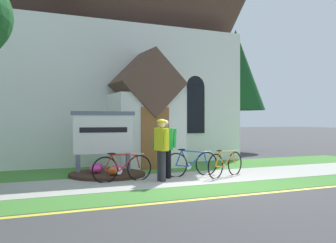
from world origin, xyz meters
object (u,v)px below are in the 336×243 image
at_px(bicycle_orange, 122,168).
at_px(cyclist_in_yellow_jersey, 161,145).
at_px(cyclist_in_blue_jersey, 165,144).
at_px(roadside_conifer, 236,70).
at_px(church_sign, 104,134).
at_px(bicycle_green, 191,164).
at_px(bicycle_blue, 225,164).

distance_m(bicycle_orange, cyclist_in_yellow_jersey, 1.23).
relative_size(cyclist_in_blue_jersey, roadside_conifer, 0.25).
height_order(church_sign, bicycle_green, church_sign).
xyz_separation_m(cyclist_in_yellow_jersey, roadside_conifer, (7.85, 7.99, 3.39)).
bearing_deg(bicycle_green, church_sign, 147.03).
relative_size(bicycle_blue, bicycle_orange, 0.94).
xyz_separation_m(church_sign, roadside_conifer, (8.91, 5.96, 3.15)).
xyz_separation_m(church_sign, bicycle_green, (2.26, -1.47, -0.86)).
bearing_deg(cyclist_in_blue_jersey, roadside_conifer, 44.94).
xyz_separation_m(bicycle_green, cyclist_in_blue_jersey, (-0.91, -0.12, 0.60)).
bearing_deg(bicycle_orange, bicycle_blue, -7.20).
bearing_deg(bicycle_green, cyclist_in_blue_jersey, -172.81).
height_order(bicycle_blue, cyclist_in_yellow_jersey, cyclist_in_yellow_jersey).
xyz_separation_m(church_sign, bicycle_orange, (0.09, -1.60, -0.86)).
bearing_deg(cyclist_in_blue_jersey, bicycle_blue, -12.72).
height_order(bicycle_blue, bicycle_orange, bicycle_blue).
distance_m(cyclist_in_blue_jersey, roadside_conifer, 11.21).
bearing_deg(church_sign, bicycle_orange, -86.95).
distance_m(church_sign, roadside_conifer, 11.17).
bearing_deg(bicycle_orange, roadside_conifer, 40.60).
bearing_deg(roadside_conifer, bicycle_green, -131.81).
relative_size(bicycle_green, cyclist_in_yellow_jersey, 1.02).
height_order(cyclist_in_blue_jersey, roadside_conifer, roadside_conifer).
relative_size(bicycle_blue, roadside_conifer, 0.24).
height_order(cyclist_in_yellow_jersey, cyclist_in_blue_jersey, cyclist_in_yellow_jersey).
height_order(bicycle_orange, cyclist_in_yellow_jersey, cyclist_in_yellow_jersey).
relative_size(bicycle_green, cyclist_in_blue_jersey, 1.04).
bearing_deg(bicycle_green, cyclist_in_yellow_jersey, -155.03).
bearing_deg(bicycle_green, roadside_conifer, 48.19).
xyz_separation_m(bicycle_blue, cyclist_in_blue_jersey, (-1.77, 0.40, 0.60)).
bearing_deg(cyclist_in_yellow_jersey, bicycle_green, 24.97).
relative_size(cyclist_in_yellow_jersey, roadside_conifer, 0.26).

